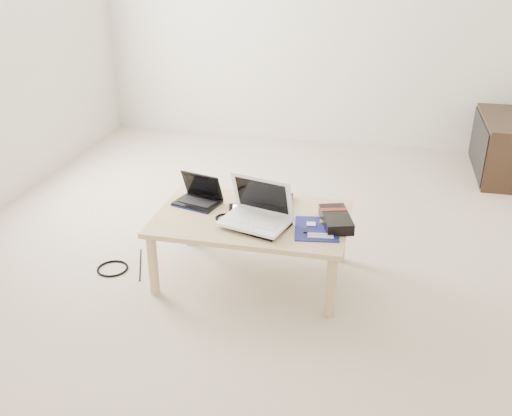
% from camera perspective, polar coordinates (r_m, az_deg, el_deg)
% --- Properties ---
extents(ground, '(4.00, 4.00, 0.00)m').
position_cam_1_polar(ground, '(4.00, 0.51, -2.05)').
color(ground, '#BDAC9A').
rests_on(ground, ground).
extents(coffee_table, '(1.10, 0.70, 0.40)m').
position_cam_1_polar(coffee_table, '(3.29, -0.43, -1.57)').
color(coffee_table, tan).
rests_on(coffee_table, ground).
extents(media_cabinet, '(0.41, 0.90, 0.50)m').
position_cam_1_polar(media_cabinet, '(5.27, 23.45, 5.65)').
color(media_cabinet, '#322114').
rests_on(media_cabinet, ground).
extents(book, '(0.31, 0.26, 0.03)m').
position_cam_1_polar(book, '(3.41, 1.04, 0.62)').
color(book, black).
rests_on(book, coffee_table).
extents(netbook, '(0.30, 0.25, 0.18)m').
position_cam_1_polar(netbook, '(3.43, -5.75, 1.09)').
color(netbook, black).
rests_on(netbook, coffee_table).
extents(tablet, '(0.26, 0.22, 0.01)m').
position_cam_1_polar(tablet, '(3.32, -0.75, -0.23)').
color(tablet, black).
rests_on(tablet, coffee_table).
extents(remote, '(0.07, 0.21, 0.02)m').
position_cam_1_polar(remote, '(3.23, 0.88, -0.93)').
color(remote, silver).
rests_on(remote, coffee_table).
extents(neoprene_sleeve, '(0.39, 0.33, 0.02)m').
position_cam_1_polar(neoprene_sleeve, '(3.15, 0.06, -1.64)').
color(neoprene_sleeve, black).
rests_on(neoprene_sleeve, coffee_table).
extents(white_laptop, '(0.41, 0.34, 0.25)m').
position_cam_1_polar(white_laptop, '(3.14, 0.12, -0.46)').
color(white_laptop, white).
rests_on(white_laptop, neoprene_sleeve).
extents(motherboard, '(0.28, 0.33, 0.01)m').
position_cam_1_polar(motherboard, '(3.14, 6.10, -2.08)').
color(motherboard, '#0C114F').
rests_on(motherboard, coffee_table).
extents(gpu_box, '(0.22, 0.32, 0.06)m').
position_cam_1_polar(gpu_box, '(3.19, 7.99, -1.13)').
color(gpu_box, black).
rests_on(gpu_box, coffee_table).
extents(cable_coil, '(0.13, 0.13, 0.01)m').
position_cam_1_polar(cable_coil, '(3.24, -3.17, -0.99)').
color(cable_coil, black).
rests_on(cable_coil, coffee_table).
extents(floor_cable_coil, '(0.20, 0.20, 0.01)m').
position_cam_1_polar(floor_cable_coil, '(3.63, -14.15, -5.89)').
color(floor_cable_coil, black).
rests_on(floor_cable_coil, ground).
extents(floor_cable_trail, '(0.15, 0.36, 0.01)m').
position_cam_1_polar(floor_cable_trail, '(3.64, -11.49, -5.54)').
color(floor_cable_trail, black).
rests_on(floor_cable_trail, ground).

